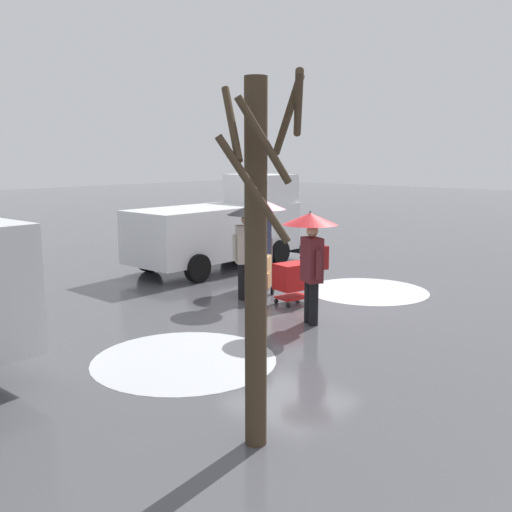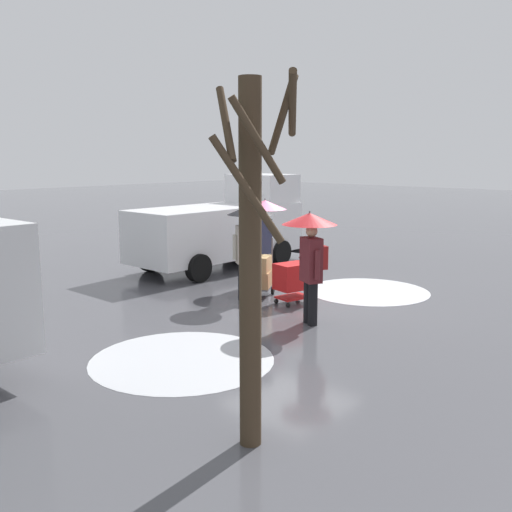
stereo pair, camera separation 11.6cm
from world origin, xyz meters
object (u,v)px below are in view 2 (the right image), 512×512
pedestrian_white_side (264,222)px  bare_tree_near (252,254)px  pedestrian_pink_side (249,229)px  pedestrian_black_side (311,242)px  shopping_cart_vendor (293,278)px  hand_dolly_boxes (260,273)px  cargo_van_parked_right (224,226)px

pedestrian_white_side → bare_tree_near: (-5.10, 6.08, 0.57)m
pedestrian_pink_side → pedestrian_black_side: (-2.12, 0.61, -0.01)m
shopping_cart_vendor → hand_dolly_boxes: size_ratio=0.77×
cargo_van_parked_right → hand_dolly_boxes: cargo_van_parked_right is taller
pedestrian_black_side → bare_tree_near: (-2.35, 4.24, 0.58)m
shopping_cart_vendor → pedestrian_white_side: pedestrian_white_side is taller
hand_dolly_boxes → pedestrian_black_side: bearing=155.9°
hand_dolly_boxes → pedestrian_black_side: pedestrian_black_side is taller
pedestrian_black_side → bare_tree_near: bearing=119.0°
hand_dolly_boxes → pedestrian_white_side: size_ratio=0.61×
cargo_van_parked_right → pedestrian_pink_side: (-3.13, 2.36, 0.41)m
cargo_van_parked_right → pedestrian_black_side: bearing=150.5°
cargo_van_parked_right → bare_tree_near: (-7.60, 7.21, 0.97)m
shopping_cart_vendor → pedestrian_black_side: bearing=139.9°
cargo_van_parked_right → pedestrian_black_side: (-5.25, 2.97, 0.39)m
shopping_cart_vendor → hand_dolly_boxes: (0.93, 0.04, -0.02)m
cargo_van_parked_right → pedestrian_white_side: 2.77m
pedestrian_white_side → bare_tree_near: bearing=130.0°
bare_tree_near → pedestrian_black_side: bearing=-61.0°
shopping_cart_vendor → pedestrian_white_side: size_ratio=0.47×
cargo_van_parked_right → pedestrian_black_side: size_ratio=2.49×
pedestrian_pink_side → pedestrian_white_side: same height
cargo_van_parked_right → pedestrian_pink_side: 3.94m
hand_dolly_boxes → pedestrian_pink_side: size_ratio=0.61×
shopping_cart_vendor → bare_tree_near: size_ratio=0.26×
pedestrian_white_side → shopping_cart_vendor: bearing=151.5°
hand_dolly_boxes → bare_tree_near: (-4.44, 5.18, 1.60)m
pedestrian_pink_side → pedestrian_white_side: size_ratio=1.00×
shopping_cart_vendor → pedestrian_black_side: 1.82m
pedestrian_pink_side → hand_dolly_boxes: bearing=-94.6°
pedestrian_pink_side → pedestrian_white_side: bearing=-62.9°
pedestrian_pink_side → pedestrian_white_side: (0.63, -1.23, 0.00)m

